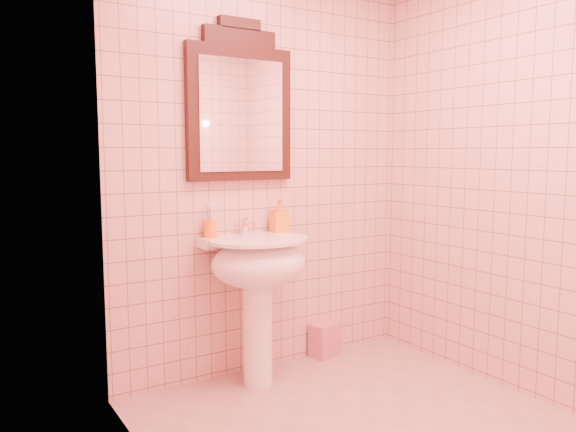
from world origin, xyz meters
TOP-DOWN VIEW (x-y plane):
  - back_wall at (0.00, 1.10)m, footprint 2.00×0.02m
  - pedestal_sink at (-0.20, 0.87)m, footprint 0.58×0.58m
  - faucet at (-0.20, 1.01)m, footprint 0.04×0.16m
  - mirror at (-0.20, 1.07)m, footprint 0.67×0.06m
  - toothbrush_cup at (-0.41, 1.04)m, footprint 0.08×0.08m
  - soap_dispenser at (0.03, 1.02)m, footprint 0.10×0.10m
  - towel at (0.40, 1.04)m, footprint 0.21×0.16m

SIDE VIEW (x-z plane):
  - towel at x=0.40m, z-range 0.00..0.22m
  - pedestal_sink at x=-0.20m, z-range 0.23..1.09m
  - toothbrush_cup at x=-0.41m, z-range 0.82..1.00m
  - faucet at x=-0.20m, z-range 0.87..0.97m
  - soap_dispenser at x=0.03m, z-range 0.86..1.06m
  - back_wall at x=0.00m, z-range 0.00..2.50m
  - mirror at x=-0.20m, z-range 1.15..2.08m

